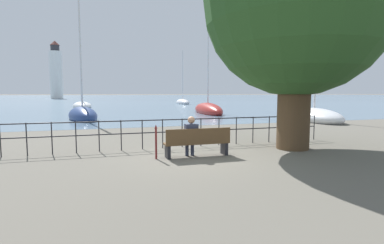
{
  "coord_description": "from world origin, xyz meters",
  "views": [
    {
      "loc": [
        -2.93,
        -8.78,
        1.98
      ],
      "look_at": [
        0.0,
        0.5,
        1.03
      ],
      "focal_mm": 28.0,
      "sensor_mm": 36.0,
      "label": 1
    }
  ],
  "objects_px": {
    "sailboat_2": "(83,115)",
    "sailboat_5": "(314,117)",
    "park_bench": "(197,143)",
    "sailboat_1": "(208,110)",
    "seated_person_left": "(191,134)",
    "closed_umbrella": "(156,140)",
    "shade_tree": "(297,3)",
    "sailboat_0": "(183,102)",
    "harbor_lighthouse": "(56,72)",
    "sailboat_3": "(82,106)"
  },
  "relations": [
    {
      "from": "seated_person_left",
      "to": "sailboat_0",
      "type": "distance_m",
      "value": 45.93
    },
    {
      "from": "park_bench",
      "to": "seated_person_left",
      "type": "xyz_separation_m",
      "value": [
        -0.19,
        0.08,
        0.25
      ]
    },
    {
      "from": "seated_person_left",
      "to": "closed_umbrella",
      "type": "bearing_deg",
      "value": -178.3
    },
    {
      "from": "sailboat_5",
      "to": "sailboat_3",
      "type": "bearing_deg",
      "value": 132.13
    },
    {
      "from": "sailboat_0",
      "to": "park_bench",
      "type": "bearing_deg",
      "value": -102.31
    },
    {
      "from": "closed_umbrella",
      "to": "sailboat_0",
      "type": "bearing_deg",
      "value": 73.28
    },
    {
      "from": "sailboat_5",
      "to": "harbor_lighthouse",
      "type": "height_order",
      "value": "harbor_lighthouse"
    },
    {
      "from": "seated_person_left",
      "to": "closed_umbrella",
      "type": "xyz_separation_m",
      "value": [
        -1.11,
        -0.03,
        -0.11
      ]
    },
    {
      "from": "sailboat_0",
      "to": "sailboat_2",
      "type": "distance_m",
      "value": 33.49
    },
    {
      "from": "park_bench",
      "to": "sailboat_3",
      "type": "height_order",
      "value": "sailboat_3"
    },
    {
      "from": "seated_person_left",
      "to": "sailboat_5",
      "type": "height_order",
      "value": "sailboat_5"
    },
    {
      "from": "sailboat_1",
      "to": "sailboat_5",
      "type": "xyz_separation_m",
      "value": [
        4.28,
        -10.02,
        -0.05
      ]
    },
    {
      "from": "shade_tree",
      "to": "sailboat_5",
      "type": "relative_size",
      "value": 1.04
    },
    {
      "from": "sailboat_1",
      "to": "sailboat_5",
      "type": "height_order",
      "value": "sailboat_1"
    },
    {
      "from": "closed_umbrella",
      "to": "sailboat_5",
      "type": "distance_m",
      "value": 15.69
    },
    {
      "from": "sailboat_3",
      "to": "sailboat_5",
      "type": "xyz_separation_m",
      "value": [
        16.63,
        -25.65,
        0.02
      ]
    },
    {
      "from": "sailboat_3",
      "to": "sailboat_5",
      "type": "bearing_deg",
      "value": -64.02
    },
    {
      "from": "seated_person_left",
      "to": "harbor_lighthouse",
      "type": "height_order",
      "value": "harbor_lighthouse"
    },
    {
      "from": "shade_tree",
      "to": "seated_person_left",
      "type": "relative_size",
      "value": 6.56
    },
    {
      "from": "sailboat_0",
      "to": "seated_person_left",
      "type": "bearing_deg",
      "value": -102.56
    },
    {
      "from": "park_bench",
      "to": "sailboat_1",
      "type": "relative_size",
      "value": 0.17
    },
    {
      "from": "sailboat_2",
      "to": "sailboat_5",
      "type": "bearing_deg",
      "value": -32.2
    },
    {
      "from": "sailboat_3",
      "to": "park_bench",
      "type": "bearing_deg",
      "value": -88.83
    },
    {
      "from": "seated_person_left",
      "to": "sailboat_2",
      "type": "xyz_separation_m",
      "value": [
        -3.84,
        14.88,
        -0.36
      ]
    },
    {
      "from": "sailboat_2",
      "to": "seated_person_left",
      "type": "bearing_deg",
      "value": -86.49
    },
    {
      "from": "sailboat_0",
      "to": "sailboat_2",
      "type": "relative_size",
      "value": 0.99
    },
    {
      "from": "shade_tree",
      "to": "sailboat_3",
      "type": "xyz_separation_m",
      "value": [
        -8.61,
        34.24,
        -4.76
      ]
    },
    {
      "from": "seated_person_left",
      "to": "sailboat_0",
      "type": "bearing_deg",
      "value": 74.59
    },
    {
      "from": "closed_umbrella",
      "to": "sailboat_2",
      "type": "height_order",
      "value": "sailboat_2"
    },
    {
      "from": "park_bench",
      "to": "seated_person_left",
      "type": "distance_m",
      "value": 0.33
    },
    {
      "from": "sailboat_1",
      "to": "sailboat_2",
      "type": "bearing_deg",
      "value": -154.44
    },
    {
      "from": "sailboat_5",
      "to": "harbor_lighthouse",
      "type": "xyz_separation_m",
      "value": [
        -28.31,
        98.4,
        9.11
      ]
    },
    {
      "from": "seated_person_left",
      "to": "sailboat_5",
      "type": "relative_size",
      "value": 0.16
    },
    {
      "from": "seated_person_left",
      "to": "harbor_lighthouse",
      "type": "distance_m",
      "value": 108.77
    },
    {
      "from": "park_bench",
      "to": "closed_umbrella",
      "type": "bearing_deg",
      "value": 177.96
    },
    {
      "from": "sailboat_1",
      "to": "sailboat_0",
      "type": "bearing_deg",
      "value": 86.43
    },
    {
      "from": "sailboat_2",
      "to": "sailboat_3",
      "type": "distance_m",
      "value": 19.56
    },
    {
      "from": "shade_tree",
      "to": "sailboat_2",
      "type": "height_order",
      "value": "sailboat_2"
    },
    {
      "from": "sailboat_1",
      "to": "sailboat_3",
      "type": "relative_size",
      "value": 1.51
    },
    {
      "from": "closed_umbrella",
      "to": "sailboat_5",
      "type": "bearing_deg",
      "value": 34.14
    },
    {
      "from": "shade_tree",
      "to": "park_bench",
      "type": "distance_m",
      "value": 5.88
    },
    {
      "from": "shade_tree",
      "to": "harbor_lighthouse",
      "type": "bearing_deg",
      "value": 100.74
    },
    {
      "from": "closed_umbrella",
      "to": "sailboat_3",
      "type": "height_order",
      "value": "sailboat_3"
    },
    {
      "from": "shade_tree",
      "to": "closed_umbrella",
      "type": "relative_size",
      "value": 7.91
    },
    {
      "from": "seated_person_left",
      "to": "shade_tree",
      "type": "bearing_deg",
      "value": 2.75
    },
    {
      "from": "park_bench",
      "to": "sailboat_5",
      "type": "height_order",
      "value": "sailboat_5"
    },
    {
      "from": "closed_umbrella",
      "to": "harbor_lighthouse",
      "type": "relative_size",
      "value": 0.05
    },
    {
      "from": "sailboat_5",
      "to": "seated_person_left",
      "type": "bearing_deg",
      "value": -134.38
    },
    {
      "from": "seated_person_left",
      "to": "closed_umbrella",
      "type": "distance_m",
      "value": 1.11
    },
    {
      "from": "sailboat_2",
      "to": "sailboat_1",
      "type": "bearing_deg",
      "value": 7.93
    }
  ]
}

